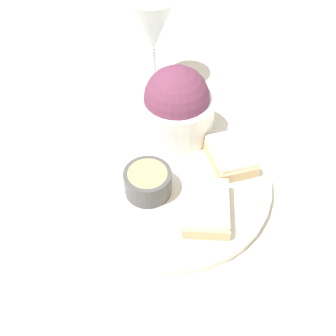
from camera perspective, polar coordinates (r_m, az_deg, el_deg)
The scene contains 7 objects.
ground_plane at distance 0.59m, azimuth -0.00°, elevation -2.18°, with size 4.00×4.00×0.00m, color beige.
dinner_plate at distance 0.59m, azimuth -0.00°, elevation -1.74°, with size 0.29×0.29×0.01m.
salad_bowl at distance 0.62m, azimuth 1.16°, elevation 8.39°, with size 0.11×0.11×0.11m.
sauce_ramekin at distance 0.55m, azimuth -2.75°, elevation -1.77°, with size 0.06×0.06×0.04m.
cheese_toast_near at distance 0.54m, azimuth 5.19°, elevation -5.34°, with size 0.10×0.09×0.03m.
cheese_toast_far at distance 0.60m, azimuth 8.59°, elevation 1.50°, with size 0.08×0.06×0.03m.
wine_glass at distance 0.70m, azimuth -2.11°, elevation 18.33°, with size 0.08×0.08×0.16m.
Camera 1 is at (0.36, -0.12, 0.46)m, focal length 45.00 mm.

